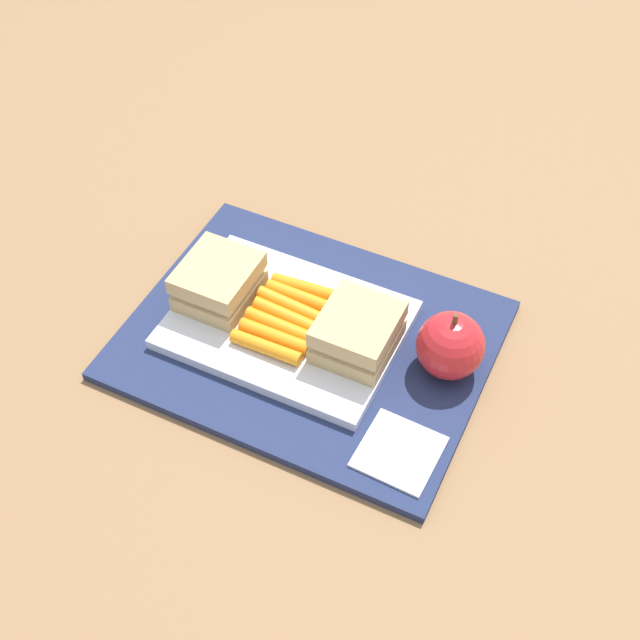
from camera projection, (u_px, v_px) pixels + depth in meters
ground_plane at (309, 343)px, 0.87m from camera, size 2.40×2.40×0.00m
lunchbag_mat at (309, 340)px, 0.87m from camera, size 0.36×0.28×0.01m
food_tray at (287, 325)px, 0.87m from camera, size 0.23×0.17×0.01m
sandwich_half_left at (218, 282)px, 0.87m from camera, size 0.07×0.08×0.04m
sandwich_half_right at (358, 332)px, 0.82m from camera, size 0.07×0.08×0.04m
carrot_sticks_bundle at (287, 316)px, 0.85m from camera, size 0.08×0.10×0.02m
apple at (450, 346)px, 0.81m from camera, size 0.07×0.07×0.08m
paper_napkin at (399, 452)px, 0.77m from camera, size 0.07×0.07×0.00m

